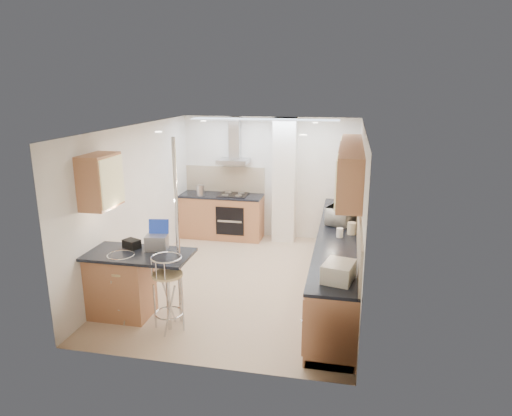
% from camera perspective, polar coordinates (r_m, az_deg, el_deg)
% --- Properties ---
extents(ground, '(4.80, 4.80, 0.00)m').
position_cam_1_polar(ground, '(7.60, -1.57, -9.07)').
color(ground, tan).
rests_on(ground, ground).
extents(room_shell, '(3.64, 4.84, 2.51)m').
position_cam_1_polar(room_shell, '(7.40, 1.45, 2.86)').
color(room_shell, white).
rests_on(room_shell, ground).
extents(right_counter, '(0.63, 4.40, 0.92)m').
position_cam_1_polar(right_counter, '(7.25, 10.10, -6.59)').
color(right_counter, '#B27147').
rests_on(right_counter, ground).
extents(back_counter, '(1.70, 0.63, 0.92)m').
position_cam_1_polar(back_counter, '(9.58, -4.27, -0.99)').
color(back_counter, '#B27147').
rests_on(back_counter, ground).
extents(peninsula, '(1.47, 0.72, 0.94)m').
position_cam_1_polar(peninsula, '(6.51, -14.41, -9.29)').
color(peninsula, '#B27147').
rests_on(peninsula, ground).
extents(microwave, '(0.54, 0.65, 0.30)m').
position_cam_1_polar(microwave, '(7.56, 10.70, -0.82)').
color(microwave, silver).
rests_on(microwave, right_counter).
extents(laptop, '(0.32, 0.26, 0.20)m').
position_cam_1_polar(laptop, '(6.38, -12.31, -4.23)').
color(laptop, '#929499').
rests_on(laptop, peninsula).
extents(bag, '(0.27, 0.24, 0.12)m').
position_cam_1_polar(bag, '(6.53, -15.28, -4.34)').
color(bag, black).
rests_on(bag, peninsula).
extents(bar_stool_near, '(0.41, 0.41, 0.96)m').
position_cam_1_polar(bar_stool_near, '(6.50, -16.23, -9.45)').
color(bar_stool_near, tan).
rests_on(bar_stool_near, ground).
extents(bar_stool_end, '(0.54, 0.54, 1.03)m').
position_cam_1_polar(bar_stool_end, '(6.10, -10.92, -10.42)').
color(bar_stool_end, tan).
rests_on(bar_stool_end, ground).
extents(jar_a, '(0.15, 0.15, 0.20)m').
position_cam_1_polar(jar_a, '(7.92, 11.90, -0.55)').
color(jar_a, beige).
rests_on(jar_a, right_counter).
extents(jar_b, '(0.13, 0.13, 0.14)m').
position_cam_1_polar(jar_b, '(7.96, 10.31, -0.60)').
color(jar_b, beige).
rests_on(jar_b, right_counter).
extents(jar_c, '(0.18, 0.18, 0.18)m').
position_cam_1_polar(jar_c, '(7.08, 11.87, -2.50)').
color(jar_c, '#B5AC91').
rests_on(jar_c, right_counter).
extents(jar_d, '(0.11, 0.11, 0.14)m').
position_cam_1_polar(jar_d, '(6.90, 10.43, -3.06)').
color(jar_d, silver).
rests_on(jar_d, right_counter).
extents(bread_bin, '(0.41, 0.48, 0.22)m').
position_cam_1_polar(bread_bin, '(5.41, 10.29, -7.82)').
color(bread_bin, beige).
rests_on(bread_bin, right_counter).
extents(kettle, '(0.16, 0.16, 0.22)m').
position_cam_1_polar(kettle, '(9.39, -6.96, 2.21)').
color(kettle, '#ADAFB2').
rests_on(kettle, back_counter).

